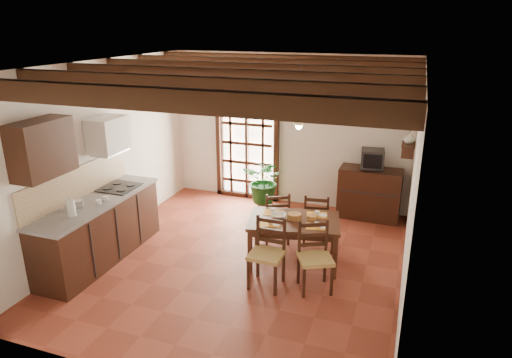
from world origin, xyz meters
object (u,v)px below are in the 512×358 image
at_px(chair_far_left, 276,226).
at_px(crt_tv, 372,159).
at_px(pendant_lamp, 299,120).
at_px(dining_table, 294,225).
at_px(kitchen_counter, 99,229).
at_px(chair_near_left, 267,266).
at_px(chair_far_right, 316,228).
at_px(potted_plant, 265,182).
at_px(sideboard, 369,194).
at_px(chair_near_right, 315,270).

xyz_separation_m(chair_far_left, crt_tv, (1.27, 1.45, 0.82)).
height_order(crt_tv, pendant_lamp, pendant_lamp).
xyz_separation_m(dining_table, crt_tv, (0.84, 2.02, 0.49)).
height_order(kitchen_counter, dining_table, kitchen_counter).
height_order(dining_table, chair_near_left, chair_near_left).
bearing_deg(kitchen_counter, dining_table, 16.62).
distance_m(kitchen_counter, crt_tv, 4.56).
height_order(chair_far_right, potted_plant, potted_plant).
relative_size(sideboard, pendant_lamp, 1.26).
xyz_separation_m(chair_far_right, potted_plant, (-1.15, 0.96, 0.30)).
relative_size(chair_near_left, potted_plant, 0.42).
relative_size(kitchen_counter, crt_tv, 5.41).
distance_m(chair_near_right, chair_far_left, 1.43).
bearing_deg(chair_far_right, pendant_lamp, 65.28).
distance_m(kitchen_counter, sideboard, 4.52).
xyz_separation_m(chair_near_left, sideboard, (1.02, 2.71, 0.16)).
relative_size(chair_far_right, pendant_lamp, 1.01).
height_order(chair_far_left, sideboard, sideboard).
xyz_separation_m(chair_near_left, chair_far_left, (-0.26, 1.26, -0.02)).
xyz_separation_m(kitchen_counter, dining_table, (2.69, 0.80, 0.12)).
height_order(chair_near_left, chair_near_right, chair_near_left).
height_order(chair_near_left, chair_far_left, chair_near_left).
xyz_separation_m(chair_near_left, chair_far_right, (0.36, 1.39, -0.02)).
xyz_separation_m(sideboard, crt_tv, (-0.00, -0.01, 0.64)).
bearing_deg(chair_near_right, chair_far_right, 75.32).
relative_size(crt_tv, pendant_lamp, 0.49).
relative_size(chair_far_left, chair_far_right, 1.01).
height_order(kitchen_counter, chair_far_right, kitchen_counter).
bearing_deg(chair_far_left, potted_plant, -89.99).
bearing_deg(chair_near_right, crt_tv, 55.03).
distance_m(chair_far_right, pendant_lamp, 1.91).
bearing_deg(chair_far_right, chair_near_right, 93.48).
xyz_separation_m(dining_table, chair_near_right, (0.43, -0.57, -0.31)).
xyz_separation_m(dining_table, chair_far_left, (-0.43, 0.57, -0.33)).
height_order(chair_far_left, pendant_lamp, pendant_lamp).
bearing_deg(chair_far_left, sideboard, -157.59).
bearing_deg(dining_table, crt_tv, 55.89).
distance_m(sideboard, crt_tv, 0.64).
relative_size(dining_table, chair_far_right, 1.64).
height_order(sideboard, potted_plant, potted_plant).
bearing_deg(chair_near_right, sideboard, 55.05).
bearing_deg(dining_table, chair_far_right, 63.99).
height_order(chair_near_right, potted_plant, potted_plant).
bearing_deg(chair_near_left, crt_tv, 71.06).
bearing_deg(chair_far_left, crt_tv, -157.70).
bearing_deg(chair_far_right, dining_table, 67.59).
xyz_separation_m(dining_table, pendant_lamp, (-0.00, 0.10, 1.48)).
relative_size(chair_near_right, pendant_lamp, 1.07).
bearing_deg(potted_plant, chair_near_left, -71.30).
height_order(dining_table, chair_far_left, chair_far_left).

